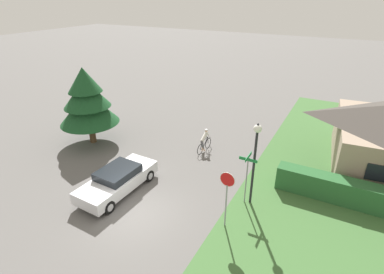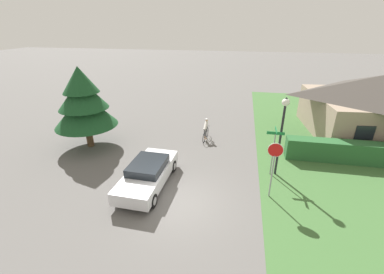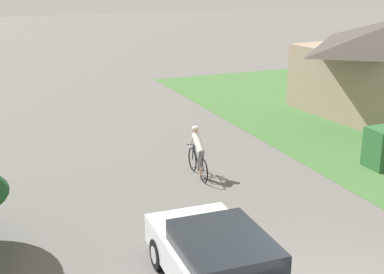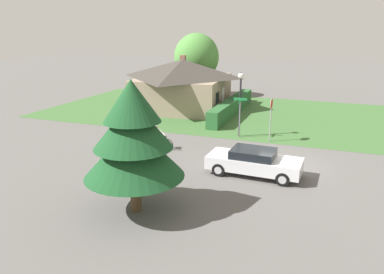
# 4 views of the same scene
# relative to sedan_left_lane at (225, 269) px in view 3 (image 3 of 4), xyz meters

# --- Properties ---
(sedan_left_lane) EXTENTS (2.02, 4.69, 1.33)m
(sedan_left_lane) POSITION_rel_sedan_left_lane_xyz_m (0.00, 0.00, 0.00)
(sedan_left_lane) COLOR silver
(sedan_left_lane) RESTS_ON ground
(cyclist) EXTENTS (0.44, 1.79, 1.54)m
(cyclist) POSITION_rel_sedan_left_lane_xyz_m (2.07, 6.15, 0.04)
(cyclist) COLOR black
(cyclist) RESTS_ON ground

